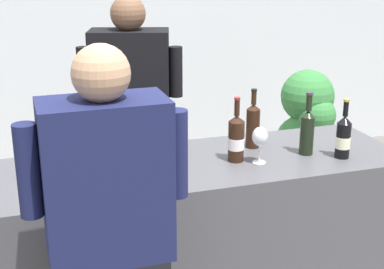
# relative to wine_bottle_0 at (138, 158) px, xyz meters

# --- Properties ---
(wall_back) EXTENTS (8.00, 0.10, 2.80)m
(wall_back) POSITION_rel_wine_bottle_0_xyz_m (0.29, 2.75, 0.30)
(wall_back) COLOR silver
(wall_back) RESTS_ON ground_plane
(counter) EXTENTS (2.25, 0.69, 0.99)m
(counter) POSITION_rel_wine_bottle_0_xyz_m (0.29, 0.15, -0.61)
(counter) COLOR #4C4C51
(counter) RESTS_ON ground_plane
(wine_bottle_0) EXTENTS (0.08, 0.08, 0.33)m
(wine_bottle_0) POSITION_rel_wine_bottle_0_xyz_m (0.00, 0.00, 0.00)
(wine_bottle_0) COLOR black
(wine_bottle_0) RESTS_ON counter
(wine_bottle_1) EXTENTS (0.08, 0.08, 0.33)m
(wine_bottle_1) POSITION_rel_wine_bottle_0_xyz_m (0.53, 0.10, 0.01)
(wine_bottle_1) COLOR black
(wine_bottle_1) RESTS_ON counter
(wine_bottle_2) EXTENTS (0.08, 0.08, 0.31)m
(wine_bottle_2) POSITION_rel_wine_bottle_0_xyz_m (1.07, -0.02, -0.00)
(wine_bottle_2) COLOR black
(wine_bottle_2) RESTS_ON counter
(wine_bottle_3) EXTENTS (0.07, 0.07, 0.33)m
(wine_bottle_3) POSITION_rel_wine_bottle_0_xyz_m (0.92, 0.09, 0.02)
(wine_bottle_3) COLOR black
(wine_bottle_3) RESTS_ON counter
(wine_bottle_4) EXTENTS (0.08, 0.08, 0.31)m
(wine_bottle_4) POSITION_rel_wine_bottle_0_xyz_m (0.20, 0.30, 0.00)
(wine_bottle_4) COLOR black
(wine_bottle_4) RESTS_ON counter
(wine_bottle_5) EXTENTS (0.07, 0.07, 0.32)m
(wine_bottle_5) POSITION_rel_wine_bottle_0_xyz_m (0.69, 0.27, 0.02)
(wine_bottle_5) COLOR black
(wine_bottle_5) RESTS_ON counter
(wine_bottle_6) EXTENTS (0.08, 0.08, 0.33)m
(wine_bottle_6) POSITION_rel_wine_bottle_0_xyz_m (-0.41, 0.21, 0.01)
(wine_bottle_6) COLOR black
(wine_bottle_6) RESTS_ON counter
(wine_bottle_7) EXTENTS (0.07, 0.07, 0.33)m
(wine_bottle_7) POSITION_rel_wine_bottle_0_xyz_m (-0.01, 0.11, 0.00)
(wine_bottle_7) COLOR black
(wine_bottle_7) RESTS_ON counter
(wine_bottle_8) EXTENTS (0.08, 0.08, 0.32)m
(wine_bottle_8) POSITION_rel_wine_bottle_0_xyz_m (0.11, 0.20, 0.00)
(wine_bottle_8) COLOR black
(wine_bottle_8) RESTS_ON counter
(wine_glass) EXTENTS (0.08, 0.08, 0.19)m
(wine_glass) POSITION_rel_wine_bottle_0_xyz_m (0.63, 0.04, 0.02)
(wine_glass) COLOR silver
(wine_glass) RESTS_ON counter
(ice_bucket) EXTENTS (0.19, 0.19, 0.19)m
(ice_bucket) POSITION_rel_wine_bottle_0_xyz_m (-0.21, 0.26, -0.01)
(ice_bucket) COLOR silver
(ice_bucket) RESTS_ON counter
(person_server) EXTENTS (0.59, 0.36, 1.77)m
(person_server) POSITION_rel_wine_bottle_0_xyz_m (0.13, 0.79, -0.24)
(person_server) COLOR black
(person_server) RESTS_ON ground_plane
(potted_shrub) EXTENTS (0.41, 0.51, 1.15)m
(potted_shrub) POSITION_rel_wine_bottle_0_xyz_m (1.60, 1.29, -0.41)
(potted_shrub) COLOR brown
(potted_shrub) RESTS_ON ground_plane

